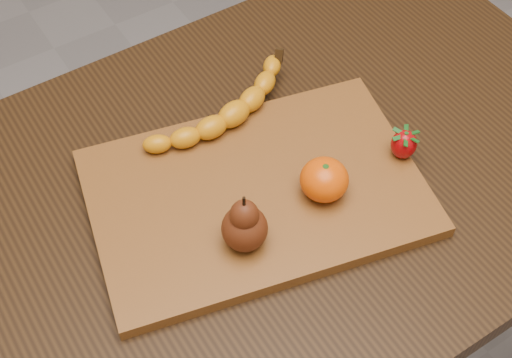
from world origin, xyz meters
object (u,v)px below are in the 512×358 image
table (291,202)px  pear (244,221)px  mandarin (324,180)px  cutting_board (256,192)px

table → pear: size_ratio=10.76×
table → mandarin: mandarin is taller
table → pear: (-0.14, -0.09, 0.16)m
cutting_board → pear: bearing=-118.9°
cutting_board → mandarin: (0.07, -0.06, 0.04)m
table → pear: bearing=-147.3°
cutting_board → pear: (-0.06, -0.07, 0.06)m
pear → mandarin: 0.13m
table → cutting_board: size_ratio=2.22×
pear → mandarin: size_ratio=1.41×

